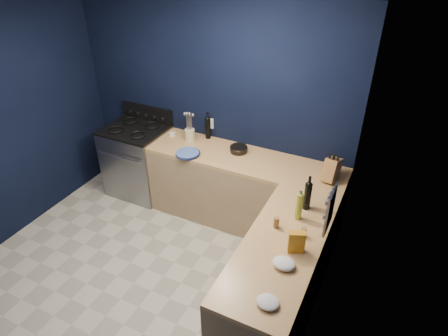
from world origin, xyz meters
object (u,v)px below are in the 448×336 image
Objects in this scene: crouton_bag at (296,242)px; utensil_crock at (190,135)px; plate_stack at (188,154)px; knife_block at (332,169)px; gas_range at (139,161)px.

utensil_crock is at bearing 120.58° from crouton_bag.
plate_stack is 1.61m from knife_block.
utensil_crock reaches higher than gas_range.
crouton_bag is at bearing -36.37° from utensil_crock.
plate_stack is 1.15× the size of knife_block.
plate_stack is at bearing 125.73° from crouton_bag.
plate_stack is at bearing -12.67° from gas_range.
knife_block is at bearing 66.36° from crouton_bag.
gas_range is 4.69× the size of crouton_bag.
plate_stack is (0.91, -0.20, 0.46)m from gas_range.
crouton_bag is at bearing -81.22° from knife_block.
utensil_crock is 0.63× the size of knife_block.
gas_range is at bearing 131.91° from crouton_bag.
gas_range is 6.13× the size of utensil_crock.
utensil_crock reaches higher than plate_stack.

